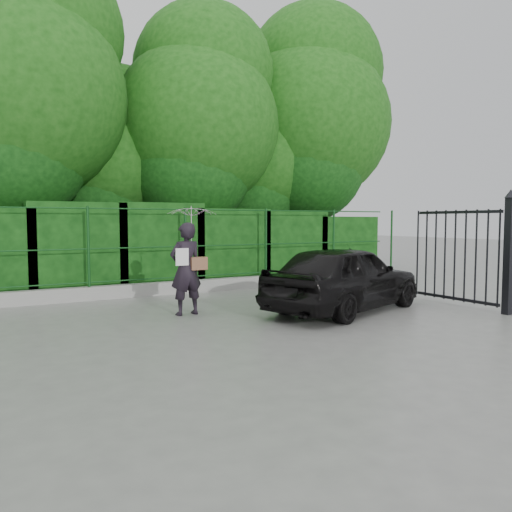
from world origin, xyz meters
TOP-DOWN VIEW (x-y plane):
  - ground at (0.00, 0.00)m, footprint 80.00×80.00m
  - kerb at (0.00, 4.50)m, footprint 14.00×0.25m
  - fence at (0.22, 4.50)m, footprint 14.13×0.06m
  - hedge at (0.03, 5.50)m, footprint 14.20×1.20m
  - trees at (1.14, 7.74)m, footprint 17.10×6.15m
  - gate at (4.60, -0.72)m, footprint 0.22×2.33m
  - woman at (-0.59, 1.83)m, footprint 0.94×0.93m
  - car at (2.16, 0.61)m, footprint 4.18×2.69m

SIDE VIEW (x-z plane):
  - ground at x=0.00m, z-range 0.00..0.00m
  - kerb at x=0.00m, z-range 0.00..0.30m
  - car at x=2.16m, z-range 0.00..1.32m
  - hedge at x=0.03m, z-range -0.08..2.14m
  - gate at x=4.60m, z-range 0.01..2.37m
  - fence at x=0.22m, z-range 0.30..2.10m
  - woman at x=-0.59m, z-range 0.30..2.36m
  - trees at x=1.14m, z-range 0.58..8.66m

